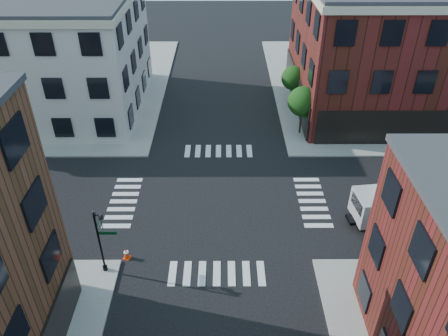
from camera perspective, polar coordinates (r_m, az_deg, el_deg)
ground at (r=32.42m, az=-0.82°, el=-4.37°), size 120.00×120.00×0.00m
sidewalk_ne at (r=54.55m, az=22.40°, el=10.02°), size 30.00×30.00×0.15m
sidewalk_nw at (r=54.84m, az=-23.48°, el=9.88°), size 30.00×30.00×0.15m
building_ne at (r=48.10m, az=25.35°, el=13.90°), size 25.00×16.00×12.00m
building_nw at (r=47.94m, az=-24.73°, el=13.35°), size 22.00×16.00×11.00m
tree_near at (r=39.85m, az=10.33°, el=8.35°), size 2.69×2.69×4.49m
tree_far at (r=45.36m, az=9.12°, el=11.36°), size 2.43×2.43×4.07m
signal_pole at (r=26.47m, az=-15.87°, el=-8.47°), size 1.29×1.24×4.60m
box_truck at (r=32.29m, az=23.52°, el=-3.78°), size 8.06×3.24×3.57m
traffic_cone at (r=28.59m, az=-12.64°, el=-10.87°), size 0.54×0.54×0.78m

